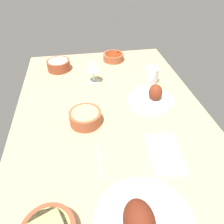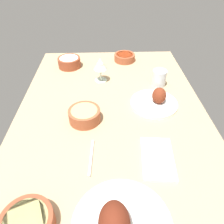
{
  "view_description": "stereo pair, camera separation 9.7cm",
  "coord_description": "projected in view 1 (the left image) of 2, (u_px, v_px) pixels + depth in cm",
  "views": [
    {
      "loc": [
        -73.9,
        12.38,
        67.94
      ],
      "look_at": [
        0.0,
        0.0,
        6.0
      ],
      "focal_mm": 33.93,
      "sensor_mm": 36.0,
      "label": 1
    },
    {
      "loc": [
        -74.88,
        2.72,
        67.94
      ],
      "look_at": [
        0.0,
        0.0,
        6.0
      ],
      "focal_mm": 33.93,
      "sensor_mm": 36.0,
      "label": 2
    }
  ],
  "objects": [
    {
      "name": "dining_table",
      "position": [
        112.0,
        119.0,
        1.0
      ],
      "size": [
        140.0,
        90.0,
        4.0
      ],
      "primitive_type": "cube",
      "color": "tan",
      "rests_on": "ground"
    },
    {
      "name": "plate_center_main",
      "position": [
        152.0,
        98.0,
        1.06
      ],
      "size": [
        22.97,
        22.97,
        9.19
      ],
      "color": "white",
      "rests_on": "dining_table"
    },
    {
      "name": "plate_far_side",
      "position": [
        142.0,
        222.0,
        0.59
      ],
      "size": [
        28.99,
        28.99,
        11.0
      ],
      "color": "white",
      "rests_on": "dining_table"
    },
    {
      "name": "bowl_pasta",
      "position": [
        85.0,
        117.0,
        0.93
      ],
      "size": [
        14.15,
        14.15,
        5.75
      ],
      "color": "#A35133",
      "rests_on": "dining_table"
    },
    {
      "name": "bowl_cream",
      "position": [
        59.0,
        65.0,
        1.3
      ],
      "size": [
        13.96,
        13.96,
        6.09
      ],
      "color": "brown",
      "rests_on": "dining_table"
    },
    {
      "name": "bowl_sauce",
      "position": [
        113.0,
        57.0,
        1.41
      ],
      "size": [
        13.56,
        13.56,
        4.61
      ],
      "color": "#A35133",
      "rests_on": "dining_table"
    },
    {
      "name": "wine_glass",
      "position": [
        93.0,
        66.0,
        1.15
      ],
      "size": [
        7.6,
        7.6,
        14.0
      ],
      "color": "silver",
      "rests_on": "dining_table"
    },
    {
      "name": "water_tumbler",
      "position": [
        152.0,
        75.0,
        1.18
      ],
      "size": [
        7.62,
        7.62,
        9.04
      ],
      "primitive_type": "cylinder",
      "color": "silver",
      "rests_on": "dining_table"
    },
    {
      "name": "folded_napkin",
      "position": [
        165.0,
        153.0,
        0.8
      ],
      "size": [
        20.68,
        13.49,
        1.2
      ],
      "primitive_type": "cube",
      "rotation": [
        0.0,
        0.0,
        -0.09
      ],
      "color": "white",
      "rests_on": "dining_table"
    },
    {
      "name": "fork_loose",
      "position": [
        100.0,
        159.0,
        0.79
      ],
      "size": [
        16.64,
        1.73,
        0.8
      ],
      "primitive_type": "cube",
      "rotation": [
        0.0,
        0.0,
        3.09
      ],
      "color": "silver",
      "rests_on": "dining_table"
    }
  ]
}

